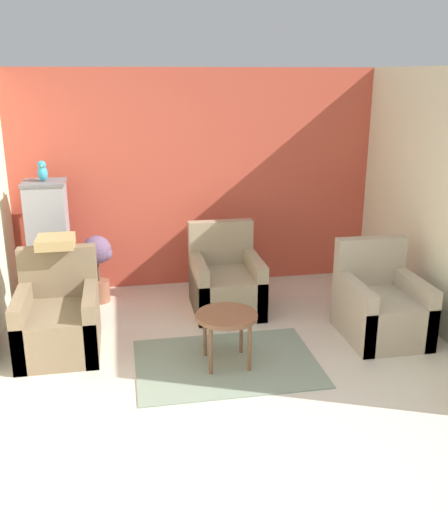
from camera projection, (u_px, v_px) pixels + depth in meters
ground_plane at (272, 462)px, 3.94m from camera, size 20.00×20.00×0.00m
wall_back_accent at (197, 180)px, 6.97m from camera, size 4.51×0.06×2.63m
wall_right at (445, 206)px, 5.62m from camera, size 0.06×3.64×2.63m
area_rug at (227, 363)px, 5.27m from camera, size 1.67×1.21×0.01m
coffee_table at (227, 320)px, 5.14m from camera, size 0.56×0.56×0.50m
armchair_left at (59, 321)px, 5.44m from camera, size 0.75×0.87×0.95m
armchair_right at (381, 308)px, 5.75m from camera, size 0.75×0.87×0.95m
armchair_middle at (226, 284)px, 6.41m from camera, size 0.75×0.87×0.95m
birdcage at (50, 247)px, 6.40m from camera, size 0.53×0.53×1.45m
parrot at (43, 172)px, 6.14m from camera, size 0.11×0.19×0.23m
potted_plant at (97, 260)px, 6.56m from camera, size 0.36×0.33×0.80m
throw_pillow at (55, 242)px, 5.53m from camera, size 0.36×0.36×0.10m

